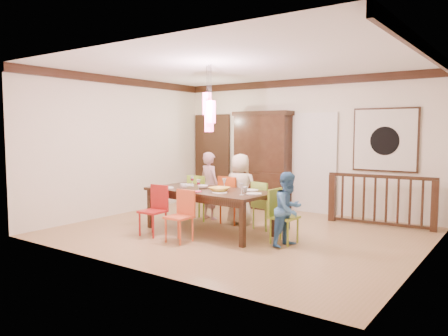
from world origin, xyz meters
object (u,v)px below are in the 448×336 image
Objects in this scene: dining_table at (209,194)px; chair_far_left at (201,194)px; chair_end_right at (284,213)px; person_far_mid at (240,189)px; balustrade at (381,199)px; person_end_right at (289,209)px; person_far_left at (210,186)px; china_hutch at (262,160)px.

chair_far_left is (-0.77, 0.74, -0.16)m from dining_table.
chair_end_right is 0.63× the size of person_far_mid.
balustrade is at bearing -158.51° from chair_far_left.
person_far_mid is (-2.22, -1.40, 0.17)m from balustrade.
person_end_right is (-0.75, -2.29, 0.08)m from balustrade.
person_far_left is 2.44m from person_end_right.
person_far_mid reaches higher than dining_table.
person_far_mid is (0.10, 0.84, 0.00)m from dining_table.
person_far_mid reaches higher than chair_end_right.
person_far_mid is at bearing -72.78° from china_hutch.
chair_end_right is 0.63× the size of person_far_left.
chair_end_right reaches higher than dining_table.
china_hutch is at bearing 39.65° from chair_end_right.
dining_table is at bearing 131.55° from chair_far_left.
china_hutch reaches higher than chair_end_right.
person_end_right is (1.57, -0.05, -0.10)m from dining_table.
china_hutch is 1.13× the size of balustrade.
china_hutch is at bearing 103.84° from dining_table.
person_far_mid is (0.54, -1.74, -0.44)m from china_hutch.
dining_table is at bearing 142.12° from person_far_left.
person_far_mid is 1.17× the size of person_end_right.
person_far_left reaches higher than chair_far_left.
dining_table is 2.66m from china_hutch.
chair_far_left is 0.24m from person_far_left.
balustrade is at bearing -161.37° from person_far_mid.
person_far_left is 1.18× the size of person_end_right.
balustrade is 1.70× the size of person_end_right.
dining_table is 1.08m from chair_far_left.
chair_far_left is 0.67× the size of person_far_left.
person_far_left is 0.77m from person_far_mid.
chair_far_left is 0.67× the size of person_far_mid.
dining_table is 0.85m from person_far_mid.
chair_end_right is 0.74× the size of person_end_right.
chair_far_left is at bearing -7.09° from person_far_mid.
person_far_mid is (0.87, 0.10, 0.16)m from chair_far_left.
china_hutch is at bearing 48.26° from person_end_right.
chair_end_right is 2.27m from person_far_left.
person_far_left is (-0.23, -1.68, -0.44)m from china_hutch.
china_hutch reaches higher than chair_far_left.
person_far_mid reaches higher than chair_far_left.
china_hutch is (0.33, 1.84, 0.60)m from chair_far_left.
person_far_mid is at bearing 62.97° from chair_end_right.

